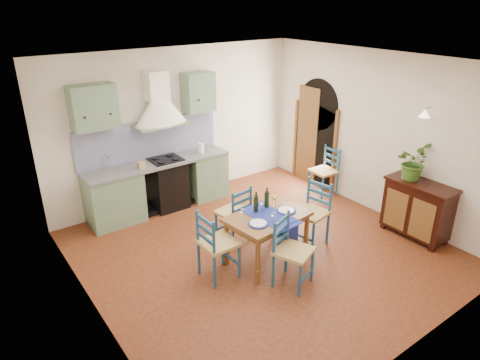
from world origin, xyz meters
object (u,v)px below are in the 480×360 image
at_px(dining_table, 268,220).
at_px(potted_plant, 412,162).
at_px(chair_near, 291,251).
at_px(sideboard, 417,208).

xyz_separation_m(dining_table, potted_plant, (2.33, -0.67, 0.57)).
xyz_separation_m(chair_near, sideboard, (2.46, -0.25, 0.01)).
bearing_deg(dining_table, sideboard, -20.69).
relative_size(dining_table, chair_near, 1.26).
height_order(dining_table, chair_near, dining_table).
distance_m(dining_table, chair_near, 0.66).
distance_m(chair_near, sideboard, 2.47).
bearing_deg(chair_near, potted_plant, -0.96).
height_order(dining_table, sideboard, dining_table).
distance_m(dining_table, potted_plant, 2.49).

